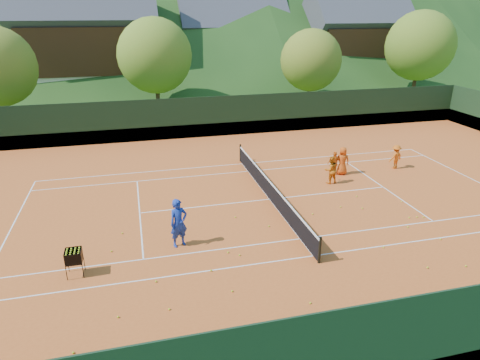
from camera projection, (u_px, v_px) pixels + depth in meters
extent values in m
plane|color=#305319|center=(270.00, 200.00, 21.49)|extent=(400.00, 400.00, 0.00)
cube|color=#BD531E|center=(270.00, 199.00, 21.48)|extent=(40.00, 24.00, 0.02)
imported|color=#18329C|center=(179.00, 223.00, 16.93)|extent=(0.85, 0.69, 2.01)
imported|color=orange|center=(331.00, 170.00, 23.21)|extent=(0.80, 0.65, 1.53)
imported|color=orange|center=(335.00, 163.00, 24.44)|extent=(0.86, 0.49, 1.38)
imported|color=#CE4D12|center=(342.00, 161.00, 24.45)|extent=(0.88, 0.67, 1.62)
imported|color=#DA5F13|center=(396.00, 157.00, 25.42)|extent=(1.04, 0.77, 1.44)
sphere|color=#B9DA24|center=(111.00, 251.00, 16.80)|extent=(0.07, 0.07, 0.07)
sphere|color=#B9DA24|center=(156.00, 281.00, 14.93)|extent=(0.07, 0.07, 0.07)
sphere|color=#B9DA24|center=(384.00, 247.00, 17.08)|extent=(0.07, 0.07, 0.07)
sphere|color=#B9DA24|center=(256.00, 326.00, 12.84)|extent=(0.07, 0.07, 0.07)
sphere|color=#B9DA24|center=(466.00, 266.00, 15.82)|extent=(0.07, 0.07, 0.07)
sphere|color=#B9DA24|center=(228.00, 252.00, 16.72)|extent=(0.07, 0.07, 0.07)
sphere|color=#B9DA24|center=(441.00, 239.00, 17.68)|extent=(0.07, 0.07, 0.07)
sphere|color=#B9DA24|center=(335.00, 323.00, 12.98)|extent=(0.07, 0.07, 0.07)
sphere|color=#B9DA24|center=(401.00, 201.00, 21.15)|extent=(0.07, 0.07, 0.07)
sphere|color=#B9DA24|center=(428.00, 267.00, 15.74)|extent=(0.07, 0.07, 0.07)
sphere|color=#B9DA24|center=(232.00, 291.00, 14.42)|extent=(0.07, 0.07, 0.07)
sphere|color=#B9DA24|center=(75.00, 250.00, 16.87)|extent=(0.07, 0.07, 0.07)
sphere|color=#B9DA24|center=(240.00, 255.00, 16.53)|extent=(0.07, 0.07, 0.07)
sphere|color=#B9DA24|center=(122.00, 233.00, 18.16)|extent=(0.07, 0.07, 0.07)
sphere|color=#B9DA24|center=(341.00, 207.00, 20.56)|extent=(0.07, 0.07, 0.07)
sphere|color=#B9DA24|center=(408.00, 227.00, 18.67)|extent=(0.07, 0.07, 0.07)
sphere|color=#B9DA24|center=(310.00, 303.00, 13.84)|extent=(0.07, 0.07, 0.07)
sphere|color=#B9DA24|center=(423.00, 217.00, 19.56)|extent=(0.07, 0.07, 0.07)
sphere|color=#B9DA24|center=(357.00, 196.00, 21.73)|extent=(0.07, 0.07, 0.07)
sphere|color=#B9DA24|center=(269.00, 226.00, 18.74)|extent=(0.07, 0.07, 0.07)
sphere|color=#B9DA24|center=(235.00, 217.00, 19.54)|extent=(0.07, 0.07, 0.07)
sphere|color=#B9DA24|center=(417.00, 217.00, 19.57)|extent=(0.07, 0.07, 0.07)
sphere|color=#B9DA24|center=(313.00, 214.00, 19.85)|extent=(0.07, 0.07, 0.07)
sphere|color=#B9DA24|center=(211.00, 270.00, 15.56)|extent=(0.07, 0.07, 0.07)
sphere|color=#B9DA24|center=(362.00, 208.00, 20.42)|extent=(0.07, 0.07, 0.07)
sphere|color=#B9DA24|center=(118.00, 317.00, 13.21)|extent=(0.07, 0.07, 0.07)
sphere|color=#B9DA24|center=(409.00, 218.00, 19.51)|extent=(0.07, 0.07, 0.07)
sphere|color=#B9DA24|center=(415.00, 311.00, 13.45)|extent=(0.07, 0.07, 0.07)
sphere|color=#B9DA24|center=(73.00, 353.00, 11.84)|extent=(0.07, 0.07, 0.07)
sphere|color=#B9DA24|center=(169.00, 309.00, 13.56)|extent=(0.07, 0.07, 0.07)
cube|color=white|center=(12.00, 227.00, 18.76)|extent=(0.06, 10.97, 0.00)
cube|color=silver|center=(470.00, 178.00, 24.20)|extent=(0.06, 10.97, 0.00)
cube|color=white|center=(313.00, 256.00, 16.54)|extent=(23.77, 0.06, 0.00)
cube|color=white|center=(242.00, 164.00, 26.41)|extent=(23.77, 0.06, 0.00)
cube|color=silver|center=(300.00, 239.00, 17.78)|extent=(23.77, 0.06, 0.00)
cube|color=silver|center=(248.00, 171.00, 25.18)|extent=(23.77, 0.06, 0.00)
cube|color=white|center=(140.00, 213.00, 20.02)|extent=(0.06, 8.23, 0.00)
cube|color=white|center=(383.00, 187.00, 22.94)|extent=(0.06, 8.23, 0.00)
cube|color=white|center=(270.00, 199.00, 21.48)|extent=(12.80, 0.06, 0.00)
cube|color=white|center=(270.00, 199.00, 21.48)|extent=(0.06, 10.97, 0.00)
cube|color=black|center=(270.00, 191.00, 21.31)|extent=(0.03, 11.97, 0.90)
cube|color=white|center=(270.00, 182.00, 21.14)|extent=(0.05, 11.97, 0.06)
cylinder|color=black|center=(320.00, 250.00, 15.89)|extent=(0.10, 0.10, 1.10)
cylinder|color=black|center=(240.00, 153.00, 26.66)|extent=(0.10, 0.10, 1.10)
cube|color=black|center=(220.00, 116.00, 31.72)|extent=(40.00, 0.05, 3.00)
cube|color=#185727|center=(221.00, 129.00, 32.09)|extent=(40.40, 0.05, 1.00)
cube|color=black|center=(428.00, 344.00, 10.13)|extent=(40.00, 0.05, 3.00)
cylinder|color=black|center=(66.00, 273.00, 14.96)|extent=(0.02, 0.02, 0.55)
cylinder|color=black|center=(83.00, 271.00, 15.09)|extent=(0.02, 0.02, 0.55)
cylinder|color=black|center=(68.00, 265.00, 15.46)|extent=(0.02, 0.02, 0.55)
cylinder|color=black|center=(84.00, 263.00, 15.59)|extent=(0.02, 0.02, 0.55)
cube|color=black|center=(74.00, 262.00, 15.17)|extent=(0.55, 0.55, 0.02)
cube|color=black|center=(73.00, 260.00, 14.84)|extent=(0.55, 0.02, 0.45)
cube|color=black|center=(74.00, 252.00, 15.34)|extent=(0.55, 0.02, 0.45)
cube|color=black|center=(65.00, 257.00, 15.03)|extent=(0.02, 0.55, 0.45)
cube|color=black|center=(82.00, 255.00, 15.15)|extent=(0.02, 0.55, 0.45)
sphere|color=#CCE526|center=(66.00, 255.00, 14.79)|extent=(0.07, 0.07, 0.07)
sphere|color=#CCE526|center=(66.00, 253.00, 14.91)|extent=(0.07, 0.07, 0.07)
sphere|color=#CCE526|center=(67.00, 251.00, 15.03)|extent=(0.07, 0.07, 0.07)
sphere|color=#CCE526|center=(67.00, 249.00, 15.16)|extent=(0.07, 0.07, 0.07)
sphere|color=#CCE526|center=(70.00, 255.00, 14.82)|extent=(0.07, 0.07, 0.07)
sphere|color=#CCE526|center=(70.00, 253.00, 14.94)|extent=(0.07, 0.07, 0.07)
sphere|color=#CCE526|center=(71.00, 251.00, 15.06)|extent=(0.07, 0.07, 0.07)
sphere|color=#CCE526|center=(71.00, 249.00, 15.19)|extent=(0.07, 0.07, 0.07)
sphere|color=#CCE526|center=(74.00, 254.00, 14.85)|extent=(0.07, 0.07, 0.07)
sphere|color=#CCE526|center=(75.00, 252.00, 14.97)|extent=(0.07, 0.07, 0.07)
sphere|color=#CCE526|center=(75.00, 250.00, 15.10)|extent=(0.07, 0.07, 0.07)
sphere|color=#CCE526|center=(75.00, 248.00, 15.22)|extent=(0.07, 0.07, 0.07)
sphere|color=#CCE526|center=(78.00, 254.00, 14.88)|extent=(0.07, 0.07, 0.07)
sphere|color=#CCE526|center=(79.00, 252.00, 15.00)|extent=(0.07, 0.07, 0.07)
sphere|color=#CCE526|center=(79.00, 250.00, 15.13)|extent=(0.07, 0.07, 0.07)
sphere|color=#CCE526|center=(79.00, 248.00, 15.25)|extent=(0.07, 0.07, 0.07)
cube|color=beige|center=(94.00, 84.00, 45.66)|extent=(12.00, 9.00, 2.88)
cube|color=#361C0E|center=(90.00, 48.00, 44.29)|extent=(12.24, 9.18, 4.48)
cube|color=#3F3F46|center=(86.00, 19.00, 43.24)|extent=(13.80, 9.93, 9.93)
cube|color=beige|center=(231.00, 75.00, 52.98)|extent=(11.00, 8.00, 2.52)
cube|color=#35200E|center=(231.00, 48.00, 51.79)|extent=(11.22, 8.16, 3.92)
cube|color=#414149|center=(231.00, 26.00, 50.84)|extent=(12.65, 8.82, 8.82)
cube|color=beige|center=(350.00, 75.00, 52.55)|extent=(10.00, 8.00, 2.70)
cube|color=#391E0F|center=(352.00, 46.00, 51.27)|extent=(10.20, 8.16, 4.20)
cube|color=#414249|center=(355.00, 22.00, 50.27)|extent=(11.50, 8.82, 8.82)
cylinder|color=#422C1A|center=(5.00, 113.00, 33.52)|extent=(0.36, 0.36, 2.70)
cylinder|color=#41281A|center=(158.00, 99.00, 38.03)|extent=(0.36, 0.36, 2.88)
sphere|color=#4B7B20|center=(155.00, 56.00, 36.64)|extent=(6.40, 6.40, 6.40)
cylinder|color=#42281A|center=(309.00, 96.00, 40.40)|extent=(0.36, 0.36, 2.52)
sphere|color=#53751F|center=(311.00, 60.00, 39.18)|extent=(5.60, 5.60, 5.60)
cylinder|color=#3E2518|center=(414.00, 86.00, 43.94)|extent=(0.36, 0.36, 3.06)
sphere|color=#46731E|center=(420.00, 46.00, 42.46)|extent=(6.80, 6.80, 6.80)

